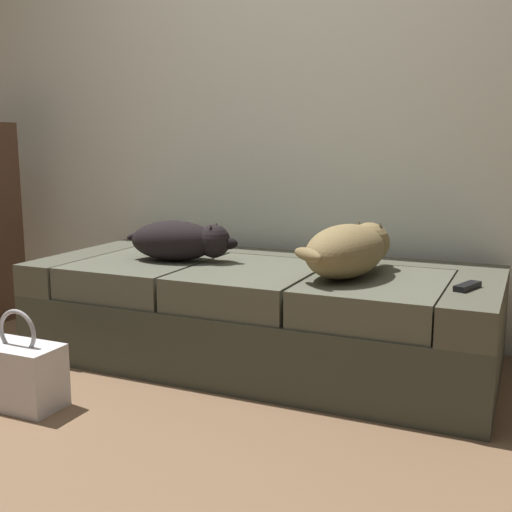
% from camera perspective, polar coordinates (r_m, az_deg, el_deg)
% --- Properties ---
extents(ground_plane, '(10.00, 10.00, 0.00)m').
position_cam_1_polar(ground_plane, '(2.07, -12.40, -18.32)').
color(ground_plane, brown).
extents(back_wall, '(6.40, 0.10, 2.80)m').
position_cam_1_polar(back_wall, '(3.33, 4.58, 17.32)').
color(back_wall, silver).
rests_on(back_wall, ground).
extents(couch, '(2.06, 0.90, 0.44)m').
position_cam_1_polar(couch, '(2.87, 0.42, -5.22)').
color(couch, '#3D4033').
rests_on(couch, ground).
extents(dog_dark, '(0.55, 0.30, 0.19)m').
position_cam_1_polar(dog_dark, '(2.93, -6.87, 1.40)').
color(dog_dark, black).
rests_on(dog_dark, couch).
extents(dog_tan, '(0.36, 0.64, 0.22)m').
position_cam_1_polar(dog_tan, '(2.60, 8.52, 0.59)').
color(dog_tan, olive).
rests_on(dog_tan, couch).
extents(tv_remote, '(0.09, 0.16, 0.02)m').
position_cam_1_polar(tv_remote, '(2.48, 18.68, -2.63)').
color(tv_remote, black).
rests_on(tv_remote, couch).
extents(handbag, '(0.32, 0.18, 0.38)m').
position_cam_1_polar(handbag, '(2.56, -20.66, -10.02)').
color(handbag, silver).
rests_on(handbag, ground).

